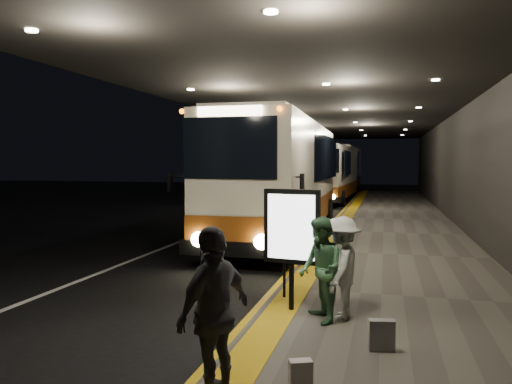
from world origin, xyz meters
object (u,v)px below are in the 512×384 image
at_px(coach_third, 342,171).
at_px(passenger_boarding, 313,230).
at_px(coach_second, 331,176).
at_px(bag_polka, 381,335).
at_px(passenger_waiting_green, 321,270).
at_px(info_sign, 292,229).
at_px(passenger_waiting_white, 342,267).
at_px(bag_plain, 301,374).
at_px(stanchion_post, 284,267).
at_px(coach_main, 283,183).
at_px(passenger_waiting_grey, 214,313).

relative_size(coach_third, passenger_boarding, 7.75).
relative_size(coach_second, bag_polka, 28.35).
xyz_separation_m(coach_second, passenger_waiting_green, (2.44, -24.52, -0.72)).
bearing_deg(info_sign, passenger_waiting_white, -4.27).
distance_m(passenger_waiting_green, bag_plain, 2.32).
xyz_separation_m(bag_polka, stanchion_post, (-1.65, 2.07, 0.35)).
relative_size(coach_main, stanchion_post, 11.09).
bearing_deg(coach_third, coach_second, -88.06).
xyz_separation_m(coach_third, passenger_waiting_green, (2.69, -35.49, -0.86)).
bearing_deg(info_sign, coach_third, 102.37).
xyz_separation_m(passenger_boarding, passenger_waiting_green, (0.72, -4.28, 0.01)).
relative_size(coach_third, passenger_waiting_white, 7.68).
bearing_deg(bag_polka, passenger_boarding, 107.06).
height_order(coach_main, coach_second, coach_main).
bearing_deg(passenger_waiting_grey, coach_main, -150.94).
bearing_deg(coach_main, passenger_waiting_white, -74.56).
distance_m(passenger_waiting_grey, bag_polka, 2.44).
height_order(coach_main, stanchion_post, coach_main).
xyz_separation_m(passenger_waiting_white, stanchion_post, (-1.05, 0.87, -0.22)).
bearing_deg(bag_plain, passenger_boarding, 96.98).
distance_m(coach_main, coach_third, 26.18).
relative_size(passenger_boarding, passenger_waiting_white, 0.99).
relative_size(passenger_waiting_grey, bag_polka, 4.46).
relative_size(bag_polka, stanchion_post, 0.35).
height_order(passenger_waiting_white, passenger_waiting_grey, passenger_waiting_grey).
bearing_deg(passenger_waiting_grey, passenger_boarding, -159.27).
bearing_deg(passenger_waiting_white, passenger_waiting_green, -39.00).
distance_m(coach_third, bag_polka, 36.63).
distance_m(bag_polka, bag_plain, 1.52).
xyz_separation_m(coach_second, info_sign, (1.92, -24.07, -0.19)).
relative_size(coach_main, bag_plain, 40.72).
height_order(passenger_waiting_grey, bag_plain, passenger_waiting_grey).
distance_m(coach_main, passenger_waiting_grey, 12.11).
distance_m(passenger_waiting_grey, info_sign, 3.14).
distance_m(coach_third, bag_plain, 37.85).
xyz_separation_m(coach_second, passenger_boarding, (1.72, -20.24, -0.73)).
relative_size(passenger_waiting_white, bag_plain, 5.18).
height_order(bag_polka, stanchion_post, stanchion_post).
relative_size(coach_third, bag_plain, 39.78).
bearing_deg(coach_main, coach_second, 88.38).
bearing_deg(passenger_boarding, bag_plain, -151.31).
height_order(passenger_waiting_green, bag_polka, passenger_waiting_green).
xyz_separation_m(coach_main, bag_plain, (2.55, -11.54, -1.50)).
bearing_deg(coach_third, passenger_waiting_green, -85.05).
bearing_deg(info_sign, bag_plain, -68.65).
height_order(passenger_waiting_green, stanchion_post, passenger_waiting_green).
bearing_deg(coach_second, coach_main, -87.95).
distance_m(coach_third, stanchion_post, 34.42).
xyz_separation_m(passenger_waiting_green, info_sign, (-0.52, 0.45, 0.53)).
distance_m(coach_main, bag_plain, 11.91).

